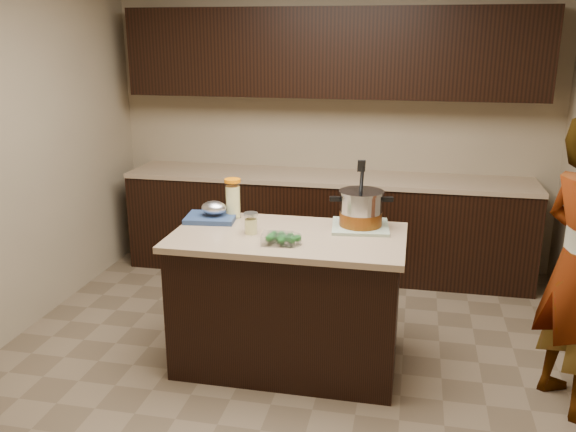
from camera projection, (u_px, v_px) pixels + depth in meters
The scene contains 12 objects.
ground_plane at pixel (288, 362), 4.07m from camera, with size 4.00×4.00×0.00m, color brown.
room_shell at pixel (288, 103), 3.58m from camera, with size 4.04×4.04×2.72m.
back_cabinets at pixel (328, 170), 5.44m from camera, with size 3.60×0.63×2.33m.
island at pixel (288, 300), 3.94m from camera, with size 1.46×0.81×0.90m.
dish_towel at pixel (360, 226), 3.94m from camera, with size 0.36×0.36×0.02m, color #55754E.
stock_pot at pixel (361, 211), 3.91m from camera, with size 0.41×0.34×0.41m.
lemonade_pitcher at pixel (233, 200), 4.14m from camera, with size 0.15×0.15×0.27m.
mason_jar at pixel (251, 224), 3.81m from camera, with size 0.11×0.11×0.15m.
broccoli_tub_left at pixel (276, 237), 3.68m from camera, with size 0.14×0.14×0.05m.
broccoli_tub_right at pixel (291, 240), 3.62m from camera, with size 0.13×0.13×0.06m.
broccoli_tub_rect at pixel (277, 239), 3.63m from camera, with size 0.19×0.15×0.07m.
blue_tray at pixel (212, 214), 4.09m from camera, with size 0.36×0.30×0.13m.
Camera 1 is at (0.74, -3.55, 2.10)m, focal length 38.00 mm.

